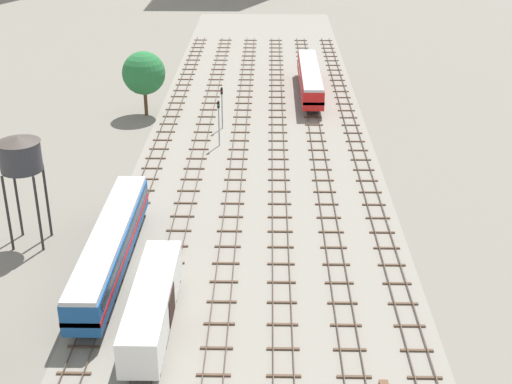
% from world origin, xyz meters
% --- Properties ---
extents(ground_plane, '(480.00, 480.00, 0.00)m').
position_xyz_m(ground_plane, '(0.00, 56.00, 0.00)').
color(ground_plane, slate).
extents(ballast_bed, '(28.12, 176.00, 0.01)m').
position_xyz_m(ballast_bed, '(0.00, 56.00, 0.00)').
color(ballast_bed, gray).
rests_on(ballast_bed, ground).
extents(track_far_left, '(2.40, 126.00, 0.29)m').
position_xyz_m(track_far_left, '(-12.06, 57.00, 0.14)').
color(track_far_left, '#47382D').
rests_on(track_far_left, ground).
extents(track_left, '(2.40, 126.00, 0.29)m').
position_xyz_m(track_left, '(-7.24, 57.00, 0.14)').
color(track_left, '#47382D').
rests_on(track_left, ground).
extents(track_centre_left, '(2.40, 126.00, 0.29)m').
position_xyz_m(track_centre_left, '(-2.41, 57.00, 0.14)').
color(track_centre_left, '#47382D').
rests_on(track_centre_left, ground).
extents(track_centre, '(2.40, 126.00, 0.29)m').
position_xyz_m(track_centre, '(2.41, 57.00, 0.14)').
color(track_centre, '#47382D').
rests_on(track_centre, ground).
extents(track_centre_right, '(2.40, 126.00, 0.29)m').
position_xyz_m(track_centre_right, '(7.24, 57.00, 0.14)').
color(track_centre_right, '#47382D').
rests_on(track_centre_right, ground).
extents(track_right, '(2.40, 126.00, 0.29)m').
position_xyz_m(track_right, '(12.06, 57.00, 0.14)').
color(track_right, '#47382D').
rests_on(track_right, ground).
extents(freight_boxcar_left_nearest, '(2.87, 14.00, 3.60)m').
position_xyz_m(freight_boxcar_left_nearest, '(-7.23, 24.59, 2.45)').
color(freight_boxcar_left_nearest, white).
rests_on(freight_boxcar_left_nearest, ground).
extents(passenger_coach_far_left_near, '(2.96, 22.00, 3.80)m').
position_xyz_m(passenger_coach_far_left_near, '(-12.06, 33.12, 2.61)').
color(passenger_coach_far_left_near, '#194C8C').
rests_on(passenger_coach_far_left_near, ground).
extents(passenger_coach_centre_right_mid, '(2.96, 22.00, 3.80)m').
position_xyz_m(passenger_coach_centre_right_mid, '(7.24, 83.92, 2.61)').
color(passenger_coach_centre_right_mid, red).
rests_on(passenger_coach_centre_right_mid, ground).
extents(water_tower, '(3.83, 3.83, 10.42)m').
position_xyz_m(water_tower, '(-20.48, 38.10, 8.66)').
color(water_tower, '#2D2826').
rests_on(water_tower, ground).
extents(signal_post_nearest, '(0.28, 0.47, 5.82)m').
position_xyz_m(signal_post_nearest, '(-4.82, 62.84, 3.67)').
color(signal_post_nearest, gray).
rests_on(signal_post_nearest, ground).
extents(signal_post_near, '(0.28, 0.47, 5.61)m').
position_xyz_m(signal_post_near, '(-4.82, 69.06, 3.55)').
color(signal_post_near, gray).
rests_on(signal_post_near, ground).
extents(lineside_tree_2, '(5.82, 5.82, 8.83)m').
position_xyz_m(lineside_tree_2, '(-15.60, 74.28, 5.90)').
color(lineside_tree_2, '#4C331E').
rests_on(lineside_tree_2, ground).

